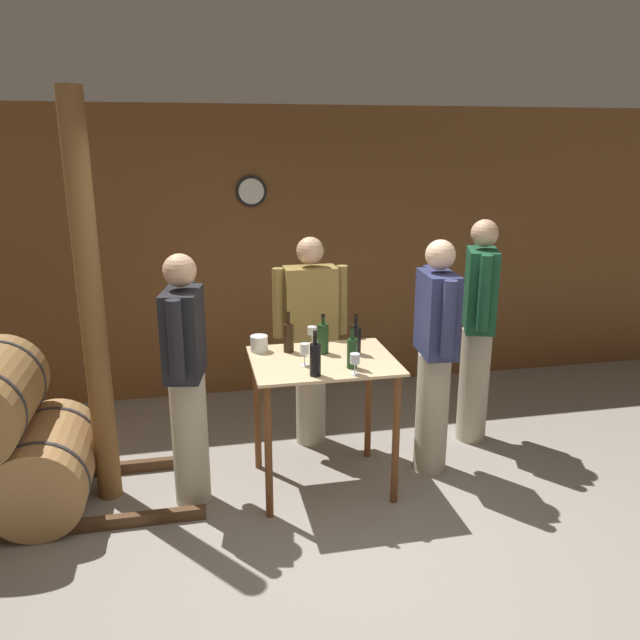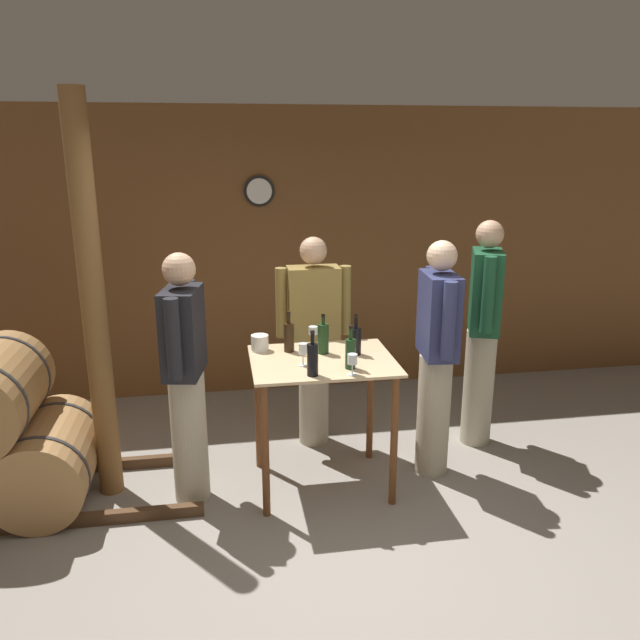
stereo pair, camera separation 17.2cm
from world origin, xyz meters
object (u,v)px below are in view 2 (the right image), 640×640
Objects in this scene: wine_bottle_center at (323,338)px; wine_bottle_far_right at (356,340)px; person_visitor_near_door at (186,374)px; person_visitor_with_scarf at (437,354)px; wine_bottle_far_left at (289,336)px; wine_glass_near_right at (352,360)px; person_host at (314,337)px; wine_bottle_right at (350,352)px; wine_glass_near_left at (303,350)px; wine_bottle_left at (313,359)px; ice_bucket at (260,343)px; person_visitor_bearded at (483,329)px; wooden_post at (94,306)px; wine_glass_near_center at (313,331)px.

wine_bottle_far_right is at bearing -14.80° from wine_bottle_center.
person_visitor_with_scarf is at bearing 2.63° from person_visitor_near_door.
wine_bottle_far_left reaches higher than wine_bottle_far_right.
wine_bottle_far_left is 0.24m from wine_bottle_center.
person_host is at bearing 95.36° from wine_glass_near_right.
wine_bottle_right is 0.31m from wine_glass_near_left.
wine_bottle_right is (0.35, -0.41, -0.00)m from wine_bottle_far_left.
wine_glass_near_right is 1.10m from person_visitor_near_door.
wine_bottle_left is 2.15× the size of wine_glass_near_right.
wine_glass_near_left is 0.44m from ice_bucket.
person_visitor_with_scarf is (0.98, 0.15, -0.14)m from wine_glass_near_left.
wine_glass_near_left is 0.08× the size of person_visitor_bearded.
wine_bottle_far_left is (1.28, 0.04, -0.29)m from wooden_post.
ice_bucket is at bearing 133.30° from wine_glass_near_right.
wooden_post is at bearing -174.84° from ice_bucket.
person_visitor_bearded reaches higher than wine_bottle_far_left.
person_visitor_bearded is 1.06× the size of person_visitor_near_door.
wine_bottle_far_left is 0.50m from wine_bottle_left.
wine_bottle_right is 0.17× the size of person_visitor_near_door.
wooden_post is 9.24× the size of wine_bottle_far_left.
wine_glass_near_center is 0.43m from person_host.
wine_bottle_far_right is at bearing -160.77° from person_visitor_bearded.
person_host is (-0.11, 0.88, -0.17)m from wine_bottle_right.
person_visitor_near_door is at bearing -161.95° from wine_bottle_far_left.
wine_glass_near_left reaches higher than ice_bucket.
wooden_post is 1.72m from wine_glass_near_right.
wine_bottle_far_left is 0.47m from wine_bottle_far_right.
wooden_post is 1.39m from wine_glass_near_left.
wine_bottle_center is 0.46m from wine_glass_near_right.
wine_glass_near_left is (-0.30, 0.11, -0.00)m from wine_bottle_right.
wine_glass_near_left is at bearing -108.35° from wine_glass_near_center.
person_visitor_near_door is at bearing -168.00° from person_visitor_bearded.
wine_bottle_center is at bearing 174.83° from person_visitor_with_scarf.
person_visitor_bearded is (1.31, -0.22, 0.07)m from person_host.
wine_glass_near_center is at bearing 71.65° from wine_glass_near_left.
wine_bottle_left is 0.58m from wine_glass_near_center.
wine_bottle_far_left reaches higher than wine_glass_near_right.
person_visitor_bearded is (1.21, 0.77, -0.09)m from wine_glass_near_right.
person_visitor_bearded is (0.52, 0.40, 0.04)m from person_visitor_with_scarf.
wine_bottle_center is at bearing 110.67° from wine_bottle_right.
wine_glass_near_right is at bearing -6.68° from wine_bottle_left.
wooden_post reaches higher than wine_bottle_far_right.
wine_glass_near_center is (1.46, 0.12, -0.28)m from wooden_post.
wine_bottle_left reaches higher than wine_glass_near_center.
person_visitor_near_door reaches higher than wine_bottle_left.
person_visitor_bearded is at bearing 5.91° from wooden_post.
wine_bottle_far_right is 0.42m from wine_glass_near_left.
wine_glass_near_center is at bearing 164.81° from person_visitor_with_scarf.
wine_bottle_right is (0.26, 0.09, -0.00)m from wine_bottle_left.
wine_glass_near_center is 0.96m from person_visitor_near_door.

